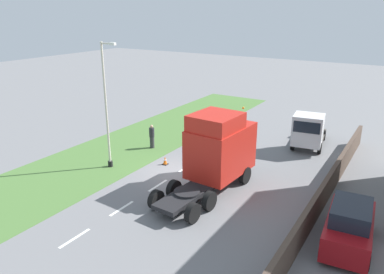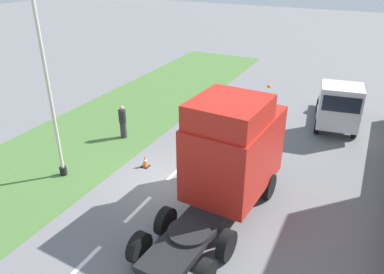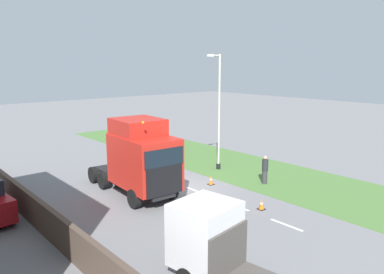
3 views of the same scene
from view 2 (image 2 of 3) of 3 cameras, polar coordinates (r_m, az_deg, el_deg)
name	(u,v)px [view 2 (image 2 of 3)]	position (r m, az deg, el deg)	size (l,w,h in m)	color
ground_plane	(167,180)	(16.57, -3.78, -6.59)	(120.00, 120.00, 0.00)	slate
grass_verge	(64,151)	(19.90, -18.97, -2.07)	(7.00, 44.00, 0.01)	#4C7538
lane_markings	(159,188)	(16.07, -5.02, -7.79)	(0.16, 17.80, 0.00)	white
lorry_cab	(231,154)	(13.98, 5.94, -2.55)	(3.12, 7.68, 4.64)	black
flatbed_truck	(339,107)	(21.79, 21.44, 4.27)	(2.82, 5.72, 2.82)	silver
lamp_post	(51,95)	(16.24, -20.68, 6.04)	(1.28, 0.31, 8.17)	black
pedestrian	(123,122)	(20.20, -10.50, 2.26)	(0.39, 0.39, 1.83)	#333338
traffic_cone_lead	(204,127)	(20.82, 1.86, 1.59)	(0.36, 0.36, 0.58)	black
traffic_cone_trailing	(145,161)	(17.53, -7.18, -3.69)	(0.36, 0.36, 0.58)	black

